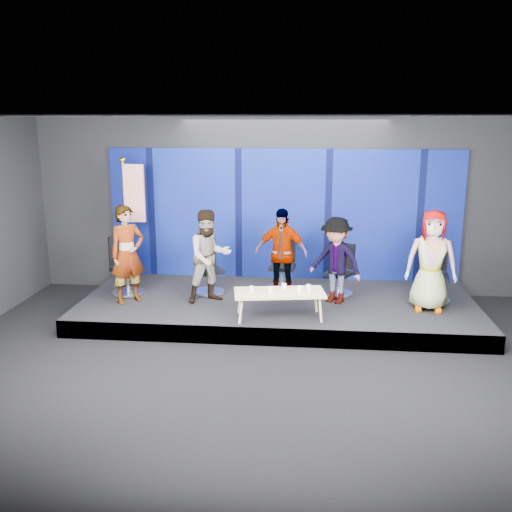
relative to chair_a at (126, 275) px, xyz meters
The scene contains 21 objects.
ground 3.86m from the chair_a, 42.09° to the right, with size 10.00×10.00×0.00m, color black.
room_walls 4.20m from the chair_a, 42.09° to the right, with size 10.02×8.02×3.51m.
riser 2.87m from the chair_a, ahead, with size 7.00×3.00×0.30m, color black.
backdrop 3.29m from the chair_a, 26.30° to the left, with size 7.00×0.08×2.60m, color #070E55.
chair_a is the anchor object (origin of this frame).
panelist_a 0.72m from the chair_a, 65.69° to the right, with size 0.63×0.41×1.73m, color black.
chair_b 1.53m from the chair_a, ahead, with size 0.78×0.78×1.01m.
panelist_b 1.72m from the chair_a, 10.44° to the right, with size 0.80×0.62×1.64m, color black.
chair_c 2.93m from the chair_a, 11.68° to the left, with size 0.64×0.64×1.01m.
panelist_c 2.90m from the chair_a, ahead, with size 0.95×0.40×1.63m, color black.
chair_d 3.96m from the chair_a, ahead, with size 0.73×0.73×0.94m.
panelist_d 3.86m from the chair_a, ahead, with size 0.99×0.57×1.53m, color black.
chair_e 5.58m from the chair_a, ahead, with size 0.66×0.66×1.06m.
panelist_e 5.44m from the chair_a, ahead, with size 0.84×0.55×1.71m, color black.
coffee_table 3.09m from the chair_a, 19.85° to the right, with size 1.53×0.83×0.45m.
mug_a 2.70m from the chair_a, 24.28° to the right, with size 0.08×0.08×0.09m, color white.
mug_b 3.01m from the chair_a, 22.77° to the right, with size 0.09×0.09×0.10m, color white.
mug_c 3.11m from the chair_a, 17.06° to the right, with size 0.08×0.08×0.09m, color white.
mug_d 3.39m from the chair_a, 17.71° to the right, with size 0.08×0.08×0.09m, color white.
mug_e 3.49m from the chair_a, 15.04° to the right, with size 0.07×0.07×0.09m, color white.
flag_stand 1.10m from the chair_a, 91.13° to the left, with size 0.57×0.33×2.48m.
Camera 1 is at (0.55, -7.31, 3.48)m, focal length 40.00 mm.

